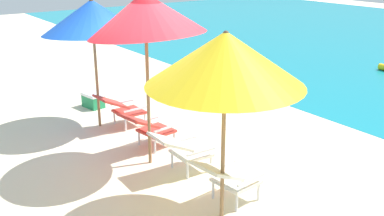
{
  "coord_description": "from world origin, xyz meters",
  "views": [
    {
      "loc": [
        5.71,
        -3.62,
        3.18
      ],
      "look_at": [
        0.0,
        0.47,
        0.75
      ],
      "focal_mm": 42.4,
      "sensor_mm": 36.0,
      "label": 1
    }
  ],
  "objects": [
    {
      "name": "cooler_box",
      "position": [
        -3.05,
        0.05,
        0.16
      ],
      "size": [
        0.52,
        0.4,
        0.32
      ],
      "color": "#1E844C",
      "rests_on": "ground_plane"
    },
    {
      "name": "lounge_chair_near_right",
      "position": [
        0.59,
        -0.14,
        0.4
      ],
      "size": [
        0.57,
        0.89,
        0.68
      ],
      "color": "silver",
      "rests_on": "ground_plane"
    },
    {
      "name": "beach_umbrella_right",
      "position": [
        1.87,
        -0.4,
        2.04
      ],
      "size": [
        2.62,
        2.62,
        2.36
      ],
      "color": "olive",
      "rests_on": "ground_plane"
    },
    {
      "name": "lounge_chair_near_left",
      "position": [
        -0.48,
        -0.09,
        0.4
      ],
      "size": [
        0.64,
        0.93,
        0.68
      ],
      "color": "red",
      "rests_on": "ground_plane"
    },
    {
      "name": "lounge_chair_far_right",
      "position": [
        1.68,
        -0.16,
        0.4
      ],
      "size": [
        0.61,
        0.92,
        0.68
      ],
      "color": "silver",
      "rests_on": "ground_plane"
    },
    {
      "name": "ground_plane",
      "position": [
        0.0,
        4.0,
        0.0
      ],
      "size": [
        40.0,
        40.0,
        0.0
      ],
      "primitive_type": "plane",
      "color": "beige"
    },
    {
      "name": "beach_umbrella_left",
      "position": [
        -1.95,
        -0.31,
        2.07
      ],
      "size": [
        2.47,
        2.46,
        2.44
      ],
      "color": "olive",
      "rests_on": "ground_plane"
    },
    {
      "name": "lounge_chair_far_left",
      "position": [
        -1.63,
        -0.01,
        0.4
      ],
      "size": [
        0.56,
        0.89,
        0.68
      ],
      "color": "red",
      "rests_on": "ground_plane"
    },
    {
      "name": "beach_umbrella_center",
      "position": [
        0.01,
        -0.35,
        2.34
      ],
      "size": [
        2.28,
        2.25,
        2.73
      ],
      "color": "olive",
      "rests_on": "ground_plane"
    }
  ]
}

